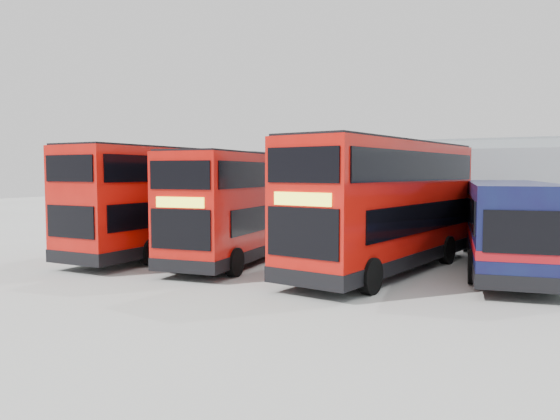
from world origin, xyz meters
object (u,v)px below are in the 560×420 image
Objects in this scene: double_decker_centre at (245,207)px; single_decker_blue at (508,226)px; maintenance_shed at (520,190)px; office_block at (211,187)px; double_decker_left at (171,202)px; panel_van at (163,206)px; double_decker_right at (387,207)px.

single_decker_blue is (10.12, 2.83, -0.59)m from double_decker_centre.
single_decker_blue is at bearing -87.59° from maintenance_shed.
double_decker_centre is at bearing -50.83° from office_block.
office_block is 0.98× the size of single_decker_blue.
single_decker_blue is (0.61, -14.50, -0.94)m from maintenance_shed.
office_block reaches higher than single_decker_blue.
double_decker_left reaches higher than single_decker_blue.
single_decker_blue is at bearing -9.32° from panel_van.
single_decker_blue is at bearing 41.55° from double_decker_right.
panel_van is at bearing -28.26° from single_decker_blue.
double_decker_left is 2.03× the size of panel_van.
maintenance_shed is at bearing 86.86° from double_decker_right.
double_decker_centre is at bearing -170.21° from double_decker_right.
office_block is at bearing 121.90° from double_decker_centre.
maintenance_shed reaches higher than double_decker_left.
double_decker_centre reaches higher than panel_van.
single_decker_blue is at bearing 8.36° from double_decker_centre.
office_block is 23.99m from double_decker_right.
double_decker_centre reaches higher than single_decker_blue.
maintenance_shed is at bearing 53.97° from double_decker_centre.
panel_van is at bearing 134.45° from double_decker_centre.
double_decker_left is 3.84m from double_decker_centre.
double_decker_right is 0.94× the size of single_decker_blue.
double_decker_right reaches higher than single_decker_blue.
double_decker_left is at bearing -169.51° from double_decker_right.
maintenance_shed is 23.74m from panel_van.
double_decker_left reaches higher than panel_van.
double_decker_left is at bearing -40.06° from panel_van.
single_decker_blue reaches higher than panel_van.
single_decker_blue is (4.00, 2.65, -0.78)m from double_decker_right.
double_decker_right is 2.11× the size of panel_van.
double_decker_centre is 16.78m from panel_van.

